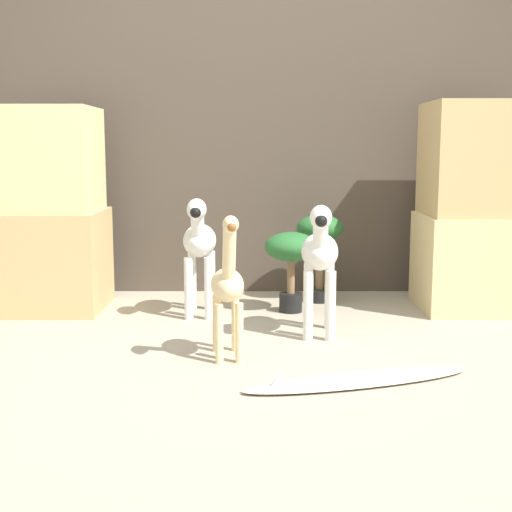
{
  "coord_description": "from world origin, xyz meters",
  "views": [
    {
      "loc": [
        -0.03,
        -2.98,
        0.93
      ],
      "look_at": [
        -0.03,
        0.73,
        0.37
      ],
      "focal_mm": 50.0,
      "sensor_mm": 36.0,
      "label": 1
    }
  ],
  "objects_px": {
    "zebra_right": "(319,255)",
    "surfboard": "(355,380)",
    "giraffe_figurine": "(227,284)",
    "potted_palm_front": "(291,253)",
    "potted_palm_back": "(319,240)",
    "zebra_left": "(199,244)"
  },
  "relations": [
    {
      "from": "potted_palm_back",
      "to": "surfboard",
      "type": "distance_m",
      "value": 1.59
    },
    {
      "from": "giraffe_figurine",
      "to": "potted_palm_back",
      "type": "bearing_deg",
      "value": 67.15
    },
    {
      "from": "zebra_right",
      "to": "surfboard",
      "type": "relative_size",
      "value": 0.68
    },
    {
      "from": "potted_palm_front",
      "to": "potted_palm_back",
      "type": "distance_m",
      "value": 0.35
    },
    {
      "from": "potted_palm_front",
      "to": "zebra_right",
      "type": "bearing_deg",
      "value": -77.7
    },
    {
      "from": "zebra_right",
      "to": "giraffe_figurine",
      "type": "distance_m",
      "value": 0.59
    },
    {
      "from": "zebra_right",
      "to": "potted_palm_back",
      "type": "bearing_deg",
      "value": 84.93
    },
    {
      "from": "zebra_right",
      "to": "zebra_left",
      "type": "relative_size",
      "value": 1.0
    },
    {
      "from": "zebra_right",
      "to": "potted_palm_front",
      "type": "xyz_separation_m",
      "value": [
        -0.12,
        0.53,
        -0.07
      ]
    },
    {
      "from": "zebra_left",
      "to": "potted_palm_front",
      "type": "relative_size",
      "value": 1.45
    },
    {
      "from": "zebra_left",
      "to": "potted_palm_back",
      "type": "bearing_deg",
      "value": 29.25
    },
    {
      "from": "zebra_right",
      "to": "surfboard",
      "type": "height_order",
      "value": "zebra_right"
    },
    {
      "from": "zebra_left",
      "to": "potted_palm_back",
      "type": "relative_size",
      "value": 1.26
    },
    {
      "from": "potted_palm_front",
      "to": "potted_palm_back",
      "type": "bearing_deg",
      "value": 57.32
    },
    {
      "from": "potted_palm_back",
      "to": "zebra_left",
      "type": "bearing_deg",
      "value": -150.75
    },
    {
      "from": "giraffe_figurine",
      "to": "potted_palm_front",
      "type": "distance_m",
      "value": 0.98
    },
    {
      "from": "potted_palm_front",
      "to": "surfboard",
      "type": "distance_m",
      "value": 1.31
    },
    {
      "from": "potted_palm_back",
      "to": "surfboard",
      "type": "height_order",
      "value": "potted_palm_back"
    },
    {
      "from": "surfboard",
      "to": "zebra_left",
      "type": "bearing_deg",
      "value": 121.62
    },
    {
      "from": "zebra_right",
      "to": "zebra_left",
      "type": "bearing_deg",
      "value": 145.62
    },
    {
      "from": "potted_palm_back",
      "to": "surfboard",
      "type": "bearing_deg",
      "value": -89.63
    },
    {
      "from": "zebra_right",
      "to": "potted_palm_back",
      "type": "xyz_separation_m",
      "value": [
        0.07,
        0.82,
        -0.03
      ]
    }
  ]
}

